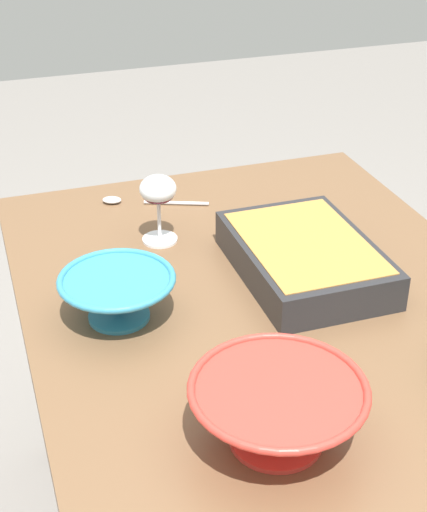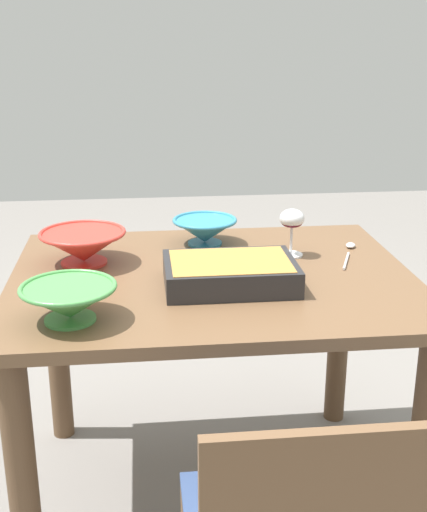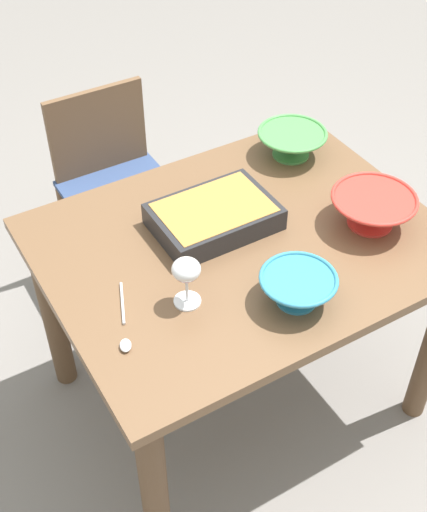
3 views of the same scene
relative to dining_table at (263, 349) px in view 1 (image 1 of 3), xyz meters
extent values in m
cube|color=brown|center=(0.00, 0.00, 0.12)|extent=(1.16, 0.91, 0.03)
cylinder|color=brown|center=(-0.51, -0.39, -0.26)|extent=(0.08, 0.08, 0.72)
cylinder|color=brown|center=(-0.51, 0.39, -0.26)|extent=(0.08, 0.08, 0.72)
cylinder|color=brown|center=(-0.26, 0.55, -0.39)|extent=(0.04, 0.04, 0.45)
cylinder|color=white|center=(-0.26, -0.14, 0.14)|extent=(0.07, 0.07, 0.01)
cylinder|color=white|center=(-0.26, -0.14, 0.18)|extent=(0.01, 0.01, 0.09)
ellipsoid|color=white|center=(-0.26, -0.14, 0.26)|extent=(0.08, 0.08, 0.06)
ellipsoid|color=#4C0A19|center=(-0.26, -0.14, 0.25)|extent=(0.07, 0.07, 0.04)
cube|color=#262628|center=(-0.04, 0.10, 0.17)|extent=(0.36, 0.25, 0.07)
cube|color=#B27A38|center=(-0.04, 0.10, 0.20)|extent=(0.32, 0.22, 0.02)
cylinder|color=red|center=(0.38, -0.13, 0.14)|extent=(0.14, 0.14, 0.01)
cone|color=red|center=(0.38, -0.13, 0.19)|extent=(0.25, 0.25, 0.09)
torus|color=red|center=(0.38, -0.13, 0.23)|extent=(0.26, 0.26, 0.01)
cylinder|color=teal|center=(-0.01, -0.28, 0.14)|extent=(0.11, 0.11, 0.01)
cone|color=teal|center=(-0.01, -0.28, 0.18)|extent=(0.20, 0.20, 0.07)
torus|color=teal|center=(-0.01, -0.28, 0.22)|extent=(0.21, 0.21, 0.01)
cylinder|color=silver|center=(-0.42, -0.06, 0.14)|extent=(0.06, 0.14, 0.01)
ellipsoid|color=silver|center=(-0.47, -0.20, 0.14)|extent=(0.04, 0.05, 0.01)
camera|label=1|loc=(1.15, -0.49, 0.94)|focal=54.35mm
camera|label=2|loc=(0.20, 1.83, 0.82)|focal=47.51mm
camera|label=3|loc=(-0.85, -1.27, 1.49)|focal=48.35mm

